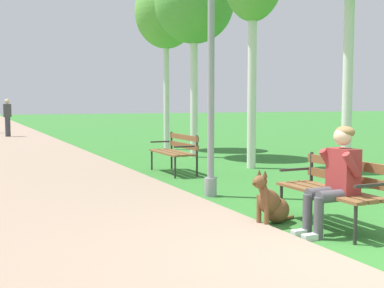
{
  "coord_description": "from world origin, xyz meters",
  "views": [
    {
      "loc": [
        -3.56,
        -3.7,
        1.52
      ],
      "look_at": [
        -0.52,
        3.05,
        0.9
      ],
      "focal_mm": 46.78,
      "sensor_mm": 36.0,
      "label": 1
    }
  ],
  "objects_px": {
    "lamp_post_near": "(211,44)",
    "birch_tree_fourth": "(194,4)",
    "park_bench_mid": "(176,149)",
    "person_seated_on_near_bench": "(336,176)",
    "park_bench_near": "(335,186)",
    "pedestrian_distant": "(8,118)",
    "dog_brown": "(272,204)",
    "birch_tree_fifth": "(166,13)"
  },
  "relations": [
    {
      "from": "person_seated_on_near_bench",
      "to": "birch_tree_fifth",
      "type": "xyz_separation_m",
      "value": [
        2.0,
        10.45,
        3.64
      ]
    },
    {
      "from": "park_bench_mid",
      "to": "person_seated_on_near_bench",
      "type": "relative_size",
      "value": 1.2
    },
    {
      "from": "person_seated_on_near_bench",
      "to": "pedestrian_distant",
      "type": "height_order",
      "value": "pedestrian_distant"
    },
    {
      "from": "person_seated_on_near_bench",
      "to": "birch_tree_fourth",
      "type": "height_order",
      "value": "birch_tree_fourth"
    },
    {
      "from": "park_bench_near",
      "to": "park_bench_mid",
      "type": "relative_size",
      "value": 1.0
    },
    {
      "from": "dog_brown",
      "to": "birch_tree_fifth",
      "type": "relative_size",
      "value": 0.15
    },
    {
      "from": "park_bench_near",
      "to": "birch_tree_fourth",
      "type": "relative_size",
      "value": 0.28
    },
    {
      "from": "dog_brown",
      "to": "person_seated_on_near_bench",
      "type": "bearing_deg",
      "value": -59.87
    },
    {
      "from": "park_bench_near",
      "to": "birch_tree_fourth",
      "type": "xyz_separation_m",
      "value": [
        1.67,
        7.79,
        3.64
      ]
    },
    {
      "from": "birch_tree_fourth",
      "to": "pedestrian_distant",
      "type": "height_order",
      "value": "birch_tree_fourth"
    },
    {
      "from": "lamp_post_near",
      "to": "birch_tree_fourth",
      "type": "relative_size",
      "value": 0.9
    },
    {
      "from": "park_bench_near",
      "to": "dog_brown",
      "type": "bearing_deg",
      "value": 144.15
    },
    {
      "from": "park_bench_mid",
      "to": "birch_tree_fourth",
      "type": "xyz_separation_m",
      "value": [
        1.66,
        2.7,
        3.64
      ]
    },
    {
      "from": "person_seated_on_near_bench",
      "to": "lamp_post_near",
      "type": "relative_size",
      "value": 0.26
    },
    {
      "from": "lamp_post_near",
      "to": "birch_tree_fourth",
      "type": "xyz_separation_m",
      "value": [
        2.15,
        5.37,
        1.71
      ]
    },
    {
      "from": "birch_tree_fifth",
      "to": "pedestrian_distant",
      "type": "xyz_separation_m",
      "value": [
        -4.25,
        7.88,
        -3.48
      ]
    },
    {
      "from": "birch_tree_fourth",
      "to": "birch_tree_fifth",
      "type": "bearing_deg",
      "value": 87.02
    },
    {
      "from": "park_bench_near",
      "to": "lamp_post_near",
      "type": "xyz_separation_m",
      "value": [
        -0.48,
        2.42,
        1.93
      ]
    },
    {
      "from": "park_bench_near",
      "to": "lamp_post_near",
      "type": "height_order",
      "value": "lamp_post_near"
    },
    {
      "from": "park_bench_near",
      "to": "person_seated_on_near_bench",
      "type": "relative_size",
      "value": 1.2
    },
    {
      "from": "dog_brown",
      "to": "park_bench_near",
      "type": "bearing_deg",
      "value": -35.85
    },
    {
      "from": "person_seated_on_near_bench",
      "to": "dog_brown",
      "type": "height_order",
      "value": "person_seated_on_near_bench"
    },
    {
      "from": "person_seated_on_near_bench",
      "to": "lamp_post_near",
      "type": "bearing_deg",
      "value": 95.81
    },
    {
      "from": "lamp_post_near",
      "to": "park_bench_mid",
      "type": "bearing_deg",
      "value": 79.61
    },
    {
      "from": "lamp_post_near",
      "to": "pedestrian_distant",
      "type": "height_order",
      "value": "lamp_post_near"
    },
    {
      "from": "park_bench_near",
      "to": "birch_tree_fifth",
      "type": "xyz_separation_m",
      "value": [
        1.8,
        10.19,
        3.81
      ]
    },
    {
      "from": "lamp_post_near",
      "to": "birch_tree_fifth",
      "type": "distance_m",
      "value": 8.31
    },
    {
      "from": "birch_tree_fourth",
      "to": "person_seated_on_near_bench",
      "type": "bearing_deg",
      "value": -103.15
    },
    {
      "from": "person_seated_on_near_bench",
      "to": "birch_tree_fourth",
      "type": "xyz_separation_m",
      "value": [
        1.88,
        8.04,
        3.48
      ]
    },
    {
      "from": "dog_brown",
      "to": "pedestrian_distant",
      "type": "bearing_deg",
      "value": 95.95
    },
    {
      "from": "park_bench_mid",
      "to": "birch_tree_fifth",
      "type": "xyz_separation_m",
      "value": [
        1.79,
        5.11,
        3.81
      ]
    },
    {
      "from": "park_bench_near",
      "to": "park_bench_mid",
      "type": "distance_m",
      "value": 5.09
    },
    {
      "from": "park_bench_near",
      "to": "park_bench_mid",
      "type": "xyz_separation_m",
      "value": [
        0.01,
        5.09,
        0.0
      ]
    },
    {
      "from": "birch_tree_fourth",
      "to": "park_bench_near",
      "type": "bearing_deg",
      "value": -102.11
    },
    {
      "from": "lamp_post_near",
      "to": "pedestrian_distant",
      "type": "distance_m",
      "value": 15.85
    },
    {
      "from": "park_bench_mid",
      "to": "person_seated_on_near_bench",
      "type": "bearing_deg",
      "value": -92.32
    },
    {
      "from": "birch_tree_fifth",
      "to": "pedestrian_distant",
      "type": "bearing_deg",
      "value": 118.32
    },
    {
      "from": "birch_tree_fifth",
      "to": "pedestrian_distant",
      "type": "distance_m",
      "value": 9.6
    },
    {
      "from": "person_seated_on_near_bench",
      "to": "dog_brown",
      "type": "distance_m",
      "value": 0.91
    },
    {
      "from": "park_bench_mid",
      "to": "dog_brown",
      "type": "relative_size",
      "value": 1.85
    },
    {
      "from": "birch_tree_fourth",
      "to": "dog_brown",
      "type": "bearing_deg",
      "value": -107.25
    },
    {
      "from": "park_bench_mid",
      "to": "person_seated_on_near_bench",
      "type": "distance_m",
      "value": 5.35
    }
  ]
}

